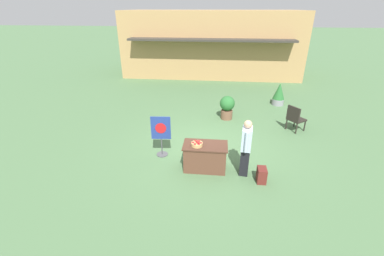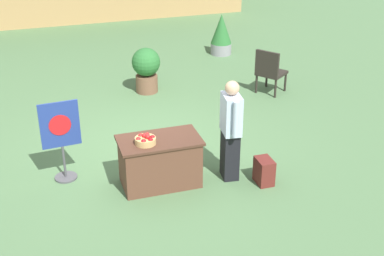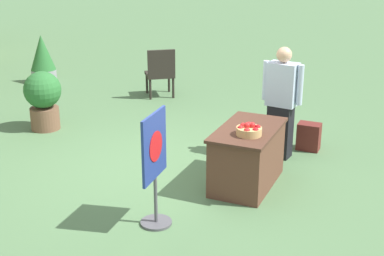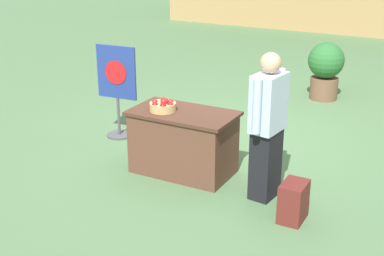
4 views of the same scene
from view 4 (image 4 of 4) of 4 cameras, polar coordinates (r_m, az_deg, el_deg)
The scene contains 7 objects.
ground_plane at distance 7.65m, azimuth 3.30°, elevation -1.25°, with size 120.00×120.00×0.00m, color #4C7047.
display_table at distance 6.50m, azimuth -0.93°, elevation -1.51°, with size 1.26×0.72×0.79m.
apple_basket at distance 6.39m, azimuth -3.11°, elevation 2.41°, with size 0.32×0.32×0.16m.
person_visitor at distance 5.80m, azimuth 8.05°, elevation 0.16°, with size 0.31×0.61×1.65m.
backpack at distance 5.62m, azimuth 10.76°, elevation -7.72°, with size 0.24×0.34×0.42m.
poster_board at distance 7.61m, azimuth -7.99°, elevation 4.30°, with size 0.61×0.36×1.33m.
potted_plant_far_left at distance 9.63m, azimuth 14.05°, elevation 6.23°, with size 0.62×0.62×1.00m.
Camera 4 is at (2.99, -6.45, 2.84)m, focal length 50.00 mm.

